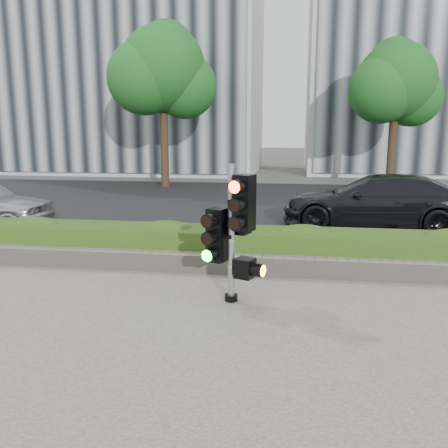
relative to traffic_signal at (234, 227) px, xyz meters
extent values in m
plane|color=#51514C|center=(-0.41, -0.50, -1.19)|extent=(120.00, 120.00, 0.00)
cube|color=#9E9389|center=(-0.41, -3.00, -1.17)|extent=(16.00, 11.00, 0.03)
cube|color=black|center=(-0.41, 9.50, -1.18)|extent=(60.00, 13.00, 0.02)
cube|color=gray|center=(-0.41, 2.65, -1.13)|extent=(60.00, 0.25, 0.12)
cube|color=gray|center=(-0.41, 1.40, -0.99)|extent=(12.00, 0.32, 0.34)
cube|color=olive|center=(-0.41, 2.05, -0.82)|extent=(12.00, 1.00, 0.68)
cube|color=#B7B7B2|center=(-9.41, 22.50, 6.31)|extent=(16.00, 9.00, 15.00)
cylinder|color=black|center=(-4.91, 14.00, 0.83)|extent=(0.36, 0.36, 4.03)
sphere|color=#14471B|center=(-4.91, 14.00, 4.00)|extent=(3.74, 3.74, 3.74)
sphere|color=#14471B|center=(-4.04, 14.36, 3.28)|extent=(2.88, 2.88, 2.88)
sphere|color=#14471B|center=(-5.63, 13.57, 3.56)|extent=(3.17, 3.17, 3.17)
sphere|color=#14471B|center=(-4.91, 14.72, 4.86)|extent=(2.59, 2.59, 2.59)
cylinder|color=black|center=(5.09, 15.00, 0.60)|extent=(0.36, 0.36, 3.58)
sphere|color=#14471B|center=(5.09, 15.00, 3.42)|extent=(3.33, 3.33, 3.33)
sphere|color=#14471B|center=(5.86, 15.32, 2.78)|extent=(2.56, 2.56, 2.56)
sphere|color=#14471B|center=(4.45, 14.61, 3.04)|extent=(2.82, 2.82, 2.82)
sphere|color=#14471B|center=(5.09, 15.64, 4.19)|extent=(2.30, 2.30, 2.30)
cylinder|color=black|center=(-0.04, -0.02, -1.11)|extent=(0.20, 0.20, 0.10)
cylinder|color=gray|center=(-0.04, -0.02, -0.14)|extent=(0.10, 0.10, 2.04)
cylinder|color=gray|center=(-0.04, -0.02, 0.91)|extent=(0.13, 0.13, 0.05)
cube|color=#FF1107|center=(0.16, -0.13, 0.39)|extent=(0.34, 0.34, 0.82)
cube|color=#14E51E|center=(-0.26, 0.04, -0.14)|extent=(0.34, 0.34, 0.82)
cube|color=black|center=(0.08, 0.18, 0.14)|extent=(0.34, 0.34, 0.56)
cube|color=orange|center=(0.18, -0.07, -0.61)|extent=(0.34, 0.34, 0.30)
imported|color=black|center=(3.06, 6.03, -0.46)|extent=(5.05, 2.41, 1.42)
camera|label=1|loc=(0.86, -6.87, 1.45)|focal=38.00mm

